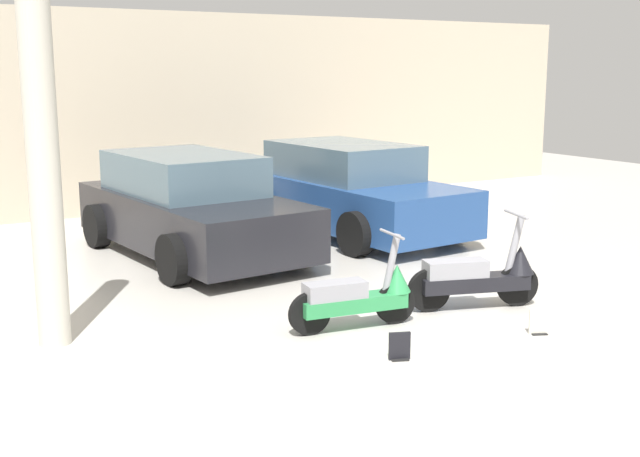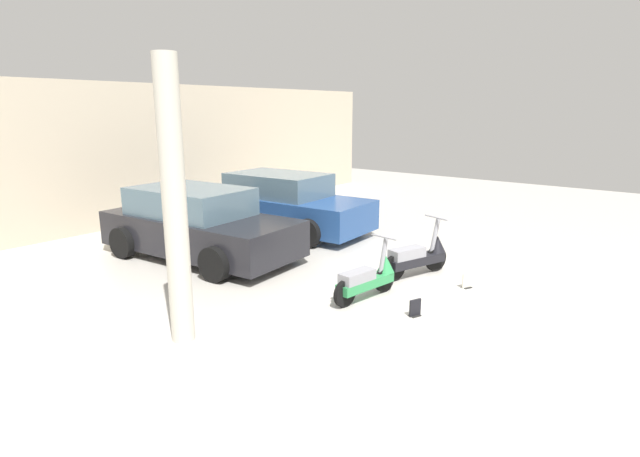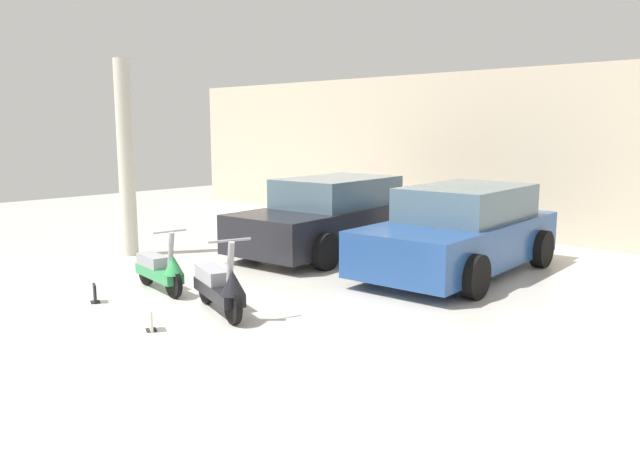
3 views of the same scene
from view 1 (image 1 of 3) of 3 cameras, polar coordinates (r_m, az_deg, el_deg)
The scene contains 9 objects.
ground_plane at distance 8.02m, azimuth 10.96°, elevation -7.95°, with size 28.00×28.00×0.00m, color beige.
wall_back at distance 15.28m, azimuth -11.19°, elevation 8.13°, with size 19.60×0.12×3.65m, color beige.
scooter_front_left at distance 8.20m, azimuth 2.78°, elevation -4.79°, with size 1.39×0.52×0.97m.
scooter_front_right at distance 9.04m, azimuth 11.30°, elevation -3.28°, with size 1.47×0.74×1.06m.
car_rear_left at distance 11.52m, azimuth -9.25°, elevation 1.51°, with size 2.33×4.37×1.44m.
car_rear_center at distance 12.91m, azimuth 2.10°, elevation 2.71°, with size 2.29×4.36×1.44m.
placard_near_left_scooter at distance 7.44m, azimuth 5.67°, elevation -8.42°, with size 0.20×0.17×0.26m.
placard_near_right_scooter at distance 8.38m, azimuth 15.31°, elevation -6.49°, with size 0.20×0.18×0.26m.
support_column_side at distance 7.88m, azimuth -19.11°, elevation 4.93°, with size 0.30×0.30×3.65m, color beige.
Camera 1 is at (-5.08, -5.64, 2.62)m, focal length 45.00 mm.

